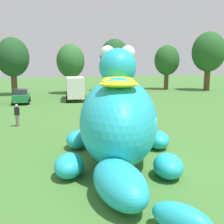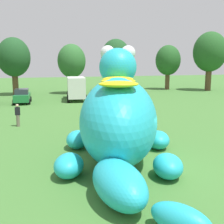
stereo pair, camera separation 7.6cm
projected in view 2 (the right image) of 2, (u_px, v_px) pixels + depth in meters
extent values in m
plane|color=#427533|center=(152.00, 166.00, 13.13)|extent=(160.00, 160.00, 0.00)
ellipsoid|color=#23B2C6|center=(118.00, 120.00, 13.46)|extent=(5.73, 8.08, 4.11)
ellipsoid|color=#23B2C6|center=(118.00, 67.00, 16.08)|extent=(2.80, 2.94, 2.17)
sphere|color=white|center=(108.00, 53.00, 16.26)|extent=(0.87, 0.87, 0.87)
sphere|color=white|center=(128.00, 53.00, 16.24)|extent=(0.87, 0.87, 0.87)
ellipsoid|color=yellow|center=(118.00, 79.00, 14.75)|extent=(1.97, 1.76, 0.27)
ellipsoid|color=yellow|center=(118.00, 81.00, 13.13)|extent=(1.97, 1.76, 0.27)
ellipsoid|color=yellow|center=(119.00, 84.00, 11.33)|extent=(1.97, 1.76, 0.27)
ellipsoid|color=#23B2C6|center=(78.00, 139.00, 15.75)|extent=(1.74, 2.06, 1.00)
ellipsoid|color=#23B2C6|center=(158.00, 140.00, 15.68)|extent=(1.74, 2.06, 1.00)
ellipsoid|color=#23B2C6|center=(69.00, 165.00, 11.79)|extent=(1.74, 2.06, 1.00)
ellipsoid|color=#23B2C6|center=(168.00, 166.00, 11.73)|extent=(1.74, 2.06, 1.00)
ellipsoid|color=#23B2C6|center=(119.00, 183.00, 9.57)|extent=(1.76, 3.34, 1.44)
ellipsoid|color=#23B2C6|center=(181.00, 220.00, 7.85)|extent=(1.77, 2.06, 0.88)
cube|color=#1E7238|center=(22.00, 97.00, 32.94)|extent=(1.98, 4.21, 0.80)
cube|color=#2D333D|center=(22.00, 91.00, 32.68)|extent=(1.63, 2.07, 0.60)
cylinder|color=black|center=(16.00, 99.00, 34.04)|extent=(0.28, 0.66, 0.64)
cylinder|color=black|center=(30.00, 99.00, 34.42)|extent=(0.28, 0.66, 0.64)
cylinder|color=black|center=(14.00, 102.00, 31.61)|extent=(0.28, 0.66, 0.64)
cylinder|color=black|center=(29.00, 102.00, 31.99)|extent=(0.28, 0.66, 0.64)
cube|color=#333842|center=(75.00, 87.00, 38.12)|extent=(2.21, 2.04, 1.90)
cube|color=silver|center=(76.00, 87.00, 34.97)|extent=(2.67, 4.83, 2.50)
cylinder|color=black|center=(68.00, 94.00, 38.12)|extent=(0.39, 0.93, 0.90)
cylinder|color=black|center=(83.00, 94.00, 38.46)|extent=(0.39, 0.93, 0.90)
cylinder|color=black|center=(68.00, 99.00, 33.45)|extent=(0.39, 0.93, 0.90)
cylinder|color=black|center=(86.00, 99.00, 33.80)|extent=(0.39, 0.93, 0.90)
cylinder|color=brown|center=(15.00, 85.00, 40.99)|extent=(0.84, 0.84, 2.94)
ellipsoid|color=#1E4C23|center=(14.00, 57.00, 40.27)|extent=(4.71, 4.71, 5.65)
cylinder|color=brown|center=(72.00, 85.00, 42.87)|extent=(0.76, 0.76, 2.65)
ellipsoid|color=#2D662D|center=(72.00, 61.00, 42.22)|extent=(4.25, 4.25, 5.10)
cylinder|color=brown|center=(116.00, 82.00, 46.72)|extent=(0.86, 0.86, 3.03)
ellipsoid|color=#1E4C23|center=(116.00, 57.00, 45.98)|extent=(4.84, 4.84, 5.81)
cylinder|color=brown|center=(167.00, 82.00, 49.60)|extent=(0.78, 0.78, 2.74)
ellipsoid|color=#235623|center=(168.00, 60.00, 48.93)|extent=(4.38, 4.38, 5.26)
cylinder|color=brown|center=(208.00, 80.00, 47.62)|extent=(0.99, 0.99, 3.47)
ellipsoid|color=#235623|center=(210.00, 52.00, 46.77)|extent=(5.56, 5.56, 6.67)
cylinder|color=#2D334C|center=(103.00, 103.00, 30.00)|extent=(0.26, 0.26, 0.88)
cube|color=#338C4C|center=(103.00, 96.00, 29.86)|extent=(0.38, 0.22, 0.60)
sphere|color=beige|center=(103.00, 93.00, 29.79)|extent=(0.22, 0.22, 0.22)
cylinder|color=#2D334C|center=(91.00, 112.00, 24.72)|extent=(0.26, 0.26, 0.88)
cube|color=#2D4CA5|center=(91.00, 104.00, 24.59)|extent=(0.38, 0.22, 0.60)
sphere|color=#9E7051|center=(91.00, 99.00, 24.51)|extent=(0.22, 0.22, 0.22)
cylinder|color=#726656|center=(18.00, 121.00, 21.08)|extent=(0.26, 0.26, 0.88)
cube|color=black|center=(17.00, 111.00, 20.95)|extent=(0.38, 0.22, 0.60)
sphere|color=beige|center=(17.00, 106.00, 20.87)|extent=(0.22, 0.22, 0.22)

